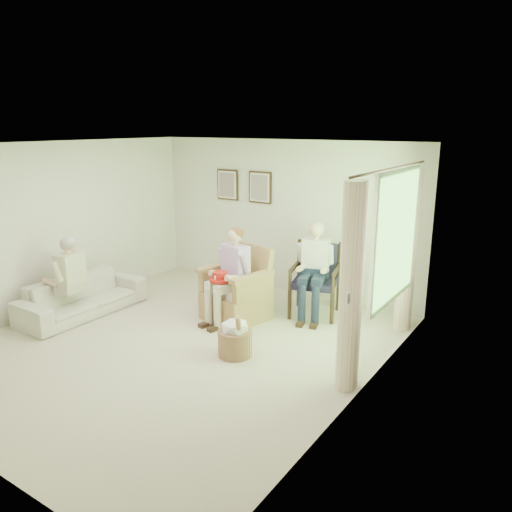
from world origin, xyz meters
name	(u,v)px	position (x,y,z in m)	size (l,w,h in m)	color
floor	(177,344)	(0.00, 0.00, 0.00)	(5.50, 5.50, 0.00)	beige
back_wall	(283,217)	(0.00, 2.75, 1.30)	(5.00, 0.04, 2.60)	silver
left_wall	(52,228)	(-2.50, 0.00, 1.30)	(0.04, 5.50, 2.60)	silver
right_wall	(359,283)	(2.50, 0.00, 1.30)	(0.04, 5.50, 2.60)	silver
ceiling	(169,145)	(0.00, 0.00, 2.60)	(5.00, 5.50, 0.02)	white
window	(396,234)	(2.46, 1.20, 1.58)	(0.13, 2.50, 1.63)	#2D6B23
curtain_left	(351,289)	(2.33, 0.22, 1.15)	(0.34, 0.34, 2.30)	#FEEAC6
curtain_right	(407,251)	(2.33, 2.18, 1.15)	(0.34, 0.34, 2.30)	#FEEAC6
framed_print_left	(228,185)	(-1.15, 2.71, 1.78)	(0.45, 0.05, 0.55)	#382114
framed_print_right	(260,187)	(-0.45, 2.71, 1.78)	(0.45, 0.05, 0.55)	#382114
wicker_armchair	(237,296)	(0.14, 1.19, 0.35)	(0.85, 0.85, 1.09)	tan
wood_armchair	(318,277)	(1.04, 2.06, 0.59)	(0.69, 0.65, 1.07)	black
sofa	(82,296)	(-1.95, 0.02, 0.29)	(0.77, 1.96, 0.57)	beige
person_wicker	(231,269)	(0.14, 1.05, 0.81)	(0.40, 0.63, 1.37)	beige
person_dark	(313,263)	(1.04, 1.88, 0.84)	(0.40, 0.62, 1.42)	#1A2239
person_sofa	(66,274)	(-1.95, -0.22, 0.70)	(0.42, 0.63, 1.24)	#C0B59B
red_hat	(220,278)	(0.08, 0.85, 0.72)	(0.31, 0.31, 0.14)	red
hatbox	(235,337)	(0.84, 0.15, 0.25)	(0.50, 0.50, 0.64)	tan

